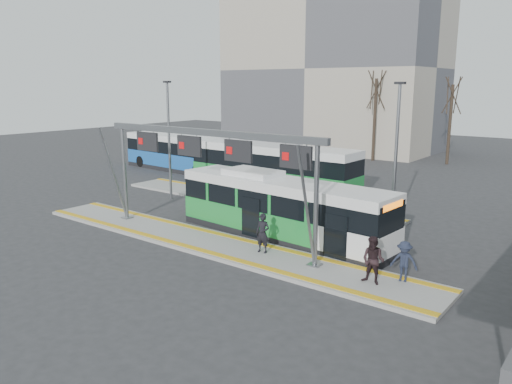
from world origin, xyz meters
TOP-DOWN VIEW (x-y plane):
  - ground at (0.00, 0.00)m, footprint 120.00×120.00m
  - platform_main at (0.00, 0.00)m, footprint 22.00×3.00m
  - platform_second at (-4.00, 8.00)m, footprint 20.00×3.00m
  - tactile_main at (0.00, 0.00)m, footprint 22.00×2.65m
  - tactile_second at (-4.00, 9.15)m, footprint 20.00×0.35m
  - gantry at (-0.35, 0.25)m, footprint 13.00×1.68m
  - apartment_block at (-14.00, 36.00)m, footprint 24.50×12.50m
  - hero_bus at (1.99, 2.97)m, footprint 11.62×3.23m
  - bg_bus_green at (-4.97, 11.74)m, footprint 12.91×2.86m
  - bg_bus_blue at (-16.20, 13.60)m, footprint 11.82×3.27m
  - passenger_a at (2.86, 0.30)m, footprint 0.69×0.51m
  - passenger_b at (8.16, -0.02)m, footprint 0.87×0.68m
  - passenger_c at (8.97, 0.90)m, footprint 1.09×0.76m
  - tree_left at (-5.41, 29.26)m, footprint 1.40×1.40m
  - tree_mid at (1.13, 31.35)m, footprint 1.40×1.40m
  - tree_far at (-23.55, 31.47)m, footprint 1.40×1.40m
  - lamp_west at (-8.51, 5.43)m, footprint 0.50×0.25m
  - lamp_east at (6.08, 6.67)m, footprint 0.50×0.25m

SIDE VIEW (x-z plane):
  - ground at x=0.00m, z-range 0.00..0.00m
  - platform_main at x=0.00m, z-range 0.00..0.15m
  - platform_second at x=-4.00m, z-range 0.00..0.15m
  - tactile_main at x=0.00m, z-range 0.15..0.17m
  - tactile_second at x=-4.00m, z-range 0.15..0.17m
  - passenger_c at x=8.97m, z-range 0.15..1.70m
  - passenger_a at x=2.86m, z-range 0.15..1.89m
  - passenger_b at x=8.16m, z-range 0.15..1.94m
  - hero_bus at x=1.99m, z-range -0.13..3.02m
  - bg_bus_blue at x=-16.20m, z-range -0.02..3.03m
  - bg_bus_green at x=-4.97m, z-range -0.02..3.20m
  - lamp_east at x=6.08m, z-range 0.24..7.71m
  - lamp_west at x=-8.51m, z-range 0.24..7.80m
  - gantry at x=-0.35m, z-range 1.70..6.90m
  - tree_mid at x=1.13m, z-range 2.15..10.47m
  - tree_far at x=-23.55m, z-range 2.28..11.11m
  - tree_left at x=-5.41m, z-range 2.32..11.28m
  - apartment_block at x=-14.00m, z-range 0.01..18.41m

